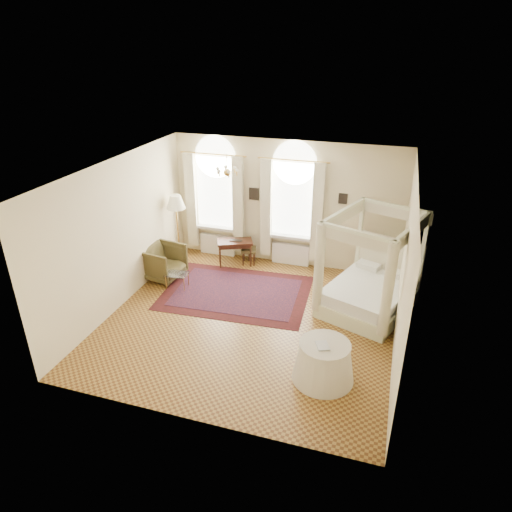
{
  "coord_description": "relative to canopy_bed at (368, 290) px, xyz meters",
  "views": [
    {
      "loc": [
        2.6,
        -7.89,
        5.55
      ],
      "look_at": [
        0.01,
        0.4,
        1.36
      ],
      "focal_mm": 32.0,
      "sensor_mm": 36.0,
      "label": 1
    }
  ],
  "objects": [
    {
      "name": "room_walls",
      "position": [
        -2.37,
        -1.18,
        1.47
      ],
      "size": [
        6.0,
        6.0,
        6.0
      ],
      "color": "beige",
      "rests_on": "ground"
    },
    {
      "name": "ground",
      "position": [
        -2.37,
        -1.18,
        -0.51
      ],
      "size": [
        6.0,
        6.0,
        0.0
      ],
      "primitive_type": "plane",
      "color": "olive",
      "rests_on": "ground"
    },
    {
      "name": "stool",
      "position": [
        -3.25,
        1.43,
        -0.14
      ],
      "size": [
        0.46,
        0.46,
        0.44
      ],
      "color": "#493F1F",
      "rests_on": "ground"
    },
    {
      "name": "window_left",
      "position": [
        -4.27,
        1.7,
        0.98
      ],
      "size": [
        1.62,
        0.27,
        3.29
      ],
      "color": "silver",
      "rests_on": "room_walls"
    },
    {
      "name": "coffee_table",
      "position": [
        -4.51,
        -0.33,
        -0.18
      ],
      "size": [
        0.57,
        0.42,
        0.37
      ],
      "color": "silver",
      "rests_on": "ground"
    },
    {
      "name": "side_table",
      "position": [
        -0.54,
        -2.57,
        -0.14
      ],
      "size": [
        1.11,
        1.11,
        0.75
      ],
      "color": "beige",
      "rests_on": "ground"
    },
    {
      "name": "oriental_rug",
      "position": [
        -3.04,
        -0.16,
        -0.5
      ],
      "size": [
        3.56,
        2.66,
        0.01
      ],
      "color": "#461014",
      "rests_on": "ground"
    },
    {
      "name": "nightstand_lamp",
      "position": [
        0.31,
        1.61,
        0.39
      ],
      "size": [
        0.27,
        0.27,
        0.4
      ],
      "color": "gold",
      "rests_on": "nightstand"
    },
    {
      "name": "book",
      "position": [
        -0.67,
        -2.69,
        0.26
      ],
      "size": [
        0.3,
        0.34,
        0.03
      ],
      "primitive_type": "imported",
      "rotation": [
        0.0,
        0.0,
        0.41
      ],
      "color": "black",
      "rests_on": "side_table"
    },
    {
      "name": "wall_pictures",
      "position": [
        -2.28,
        1.79,
        1.38
      ],
      "size": [
        2.54,
        0.03,
        0.39
      ],
      "color": "black",
      "rests_on": "room_walls"
    },
    {
      "name": "floor_lamp",
      "position": [
        -5.07,
        0.95,
        1.11
      ],
      "size": [
        0.49,
        0.49,
        1.9
      ],
      "color": "gold",
      "rests_on": "ground"
    },
    {
      "name": "writing_desk",
      "position": [
        -3.58,
        1.27,
        0.08
      ],
      "size": [
        1.03,
        0.81,
        0.69
      ],
      "color": "#3B1D10",
      "rests_on": "ground"
    },
    {
      "name": "chandelier",
      "position": [
        -3.27,
        0.02,
        2.4
      ],
      "size": [
        0.51,
        0.45,
        0.5
      ],
      "color": "gold",
      "rests_on": "room_walls"
    },
    {
      "name": "canopy_bed",
      "position": [
        0.0,
        0.0,
        0.0
      ],
      "size": [
        2.26,
        2.48,
        2.23
      ],
      "color": "beige",
      "rests_on": "ground"
    },
    {
      "name": "armchair",
      "position": [
        -5.07,
        0.02,
        -0.07
      ],
      "size": [
        1.07,
        1.05,
        0.87
      ],
      "primitive_type": "imported",
      "rotation": [
        0.0,
        0.0,
        1.43
      ],
      "color": "#453C1D",
      "rests_on": "ground"
    },
    {
      "name": "nightstand",
      "position": [
        0.33,
        1.52,
        -0.19
      ],
      "size": [
        0.55,
        0.52,
        0.63
      ],
      "primitive_type": "cube",
      "rotation": [
        0.0,
        0.0,
        0.33
      ],
      "color": "#3B1D10",
      "rests_on": "ground"
    },
    {
      "name": "window_right",
      "position": [
        -2.17,
        1.7,
        0.98
      ],
      "size": [
        1.62,
        0.27,
        3.29
      ],
      "color": "silver",
      "rests_on": "room_walls"
    },
    {
      "name": "laptop",
      "position": [
        -3.56,
        1.32,
        0.19
      ],
      "size": [
        0.34,
        0.22,
        0.03
      ],
      "primitive_type": "imported",
      "rotation": [
        0.0,
        0.0,
        3.15
      ],
      "color": "black",
      "rests_on": "writing_desk"
    }
  ]
}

